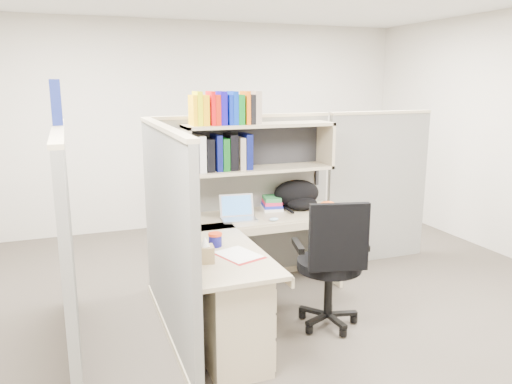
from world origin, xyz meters
name	(u,v)px	position (x,y,z in m)	size (l,w,h in m)	color
ground	(278,316)	(0.00, 0.00, 0.00)	(6.00, 6.00, 0.00)	#353029
room_shell	(280,123)	(0.00, 0.00, 1.62)	(6.00, 6.00, 6.00)	beige
cubicle	(219,203)	(-0.37, 0.45, 0.91)	(3.79, 1.84, 1.95)	slate
desk	(243,287)	(-0.41, -0.29, 0.44)	(1.74, 1.75, 0.73)	tan
laptop	(239,208)	(-0.17, 0.49, 0.84)	(0.31, 0.31, 0.22)	silver
backpack	(299,195)	(0.51, 0.68, 0.86)	(0.46, 0.35, 0.27)	black
orange_cap	(328,206)	(0.72, 0.49, 0.78)	(0.17, 0.20, 0.09)	#FB5A15
snack_canister	(215,239)	(-0.57, -0.13, 0.78)	(0.10, 0.10, 0.10)	#100F57
tissue_box	(205,249)	(-0.73, -0.43, 0.82)	(0.11, 0.11, 0.18)	#907951
mouse	(274,219)	(0.10, 0.35, 0.75)	(0.09, 0.06, 0.03)	#98BCD7
paper_cup	(241,205)	(-0.06, 0.78, 0.79)	(0.08, 0.08, 0.11)	white
book_stack	(272,203)	(0.25, 0.74, 0.79)	(0.18, 0.25, 0.12)	slate
loose_paper	(238,254)	(-0.47, -0.37, 0.73)	(0.23, 0.31, 0.00)	silver
task_chair	(330,284)	(0.30, -0.33, 0.38)	(0.61, 0.56, 1.08)	black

